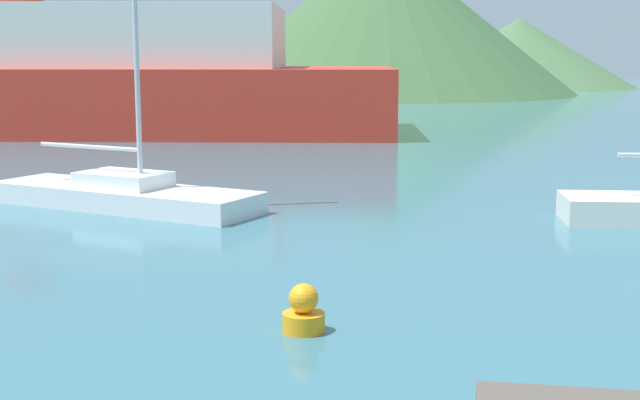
# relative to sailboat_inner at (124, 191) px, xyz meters

# --- Properties ---
(sailboat_inner) EXTENTS (6.56, 5.75, 9.77)m
(sailboat_inner) POSITION_rel_sailboat_inner_xyz_m (0.00, 0.00, 0.00)
(sailboat_inner) COLOR white
(sailboat_inner) RESTS_ON ground_plane
(ferry_distant) EXTENTS (35.73, 16.60, 7.33)m
(ferry_distant) POSITION_rel_sailboat_inner_xyz_m (-5.48, 22.10, 2.14)
(ferry_distant) COLOR red
(ferry_distant) RESTS_ON ground_plane
(buoy_marker) EXTENTS (0.56, 0.56, 0.65)m
(buoy_marker) POSITION_rel_sailboat_inner_xyz_m (2.69, -10.15, -0.13)
(buoy_marker) COLOR orange
(buoy_marker) RESTS_ON ground_plane
(hill_east) EXTENTS (34.66, 34.66, 13.75)m
(hill_east) POSITION_rel_sailboat_inner_xyz_m (20.84, 58.46, 6.48)
(hill_east) COLOR #3D6038
(hill_east) RESTS_ON ground_plane
(hill_far_east) EXTENTS (24.80, 24.80, 7.31)m
(hill_far_east) POSITION_rel_sailboat_inner_xyz_m (38.79, 70.15, 3.26)
(hill_far_east) COLOR #476B42
(hill_far_east) RESTS_ON ground_plane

